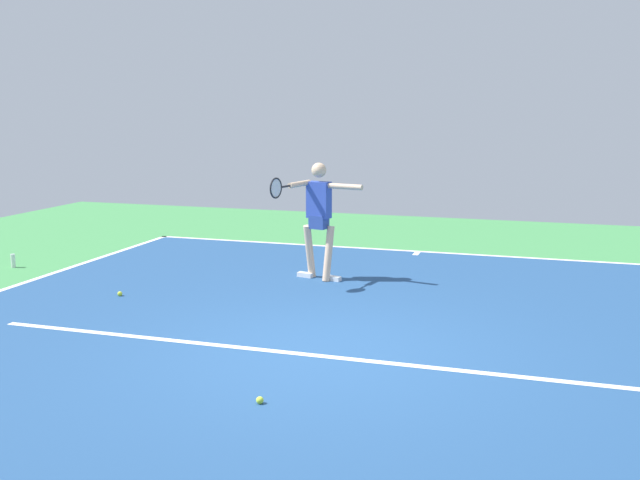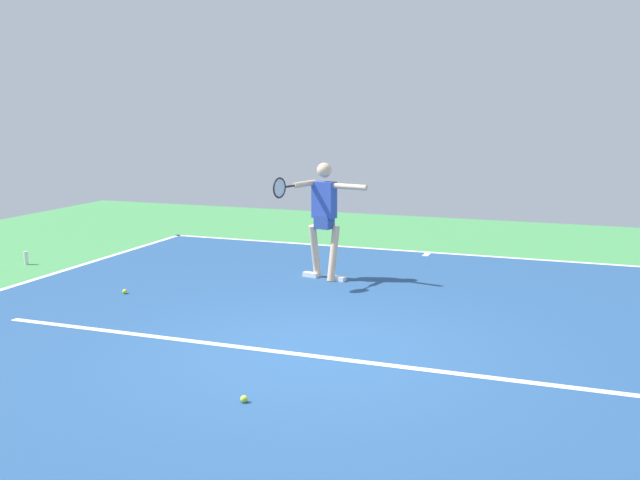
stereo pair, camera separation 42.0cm
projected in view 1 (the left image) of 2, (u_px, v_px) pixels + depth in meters
The scene contains 9 objects.
ground_plane at pixel (322, 353), 7.74m from camera, with size 20.11×20.11×0.00m, color #428E4C.
court_surface at pixel (322, 353), 7.74m from camera, with size 10.32×11.69×0.00m, color navy.
court_line_baseline_near at pixel (418, 251), 13.18m from camera, with size 10.32×0.10×0.01m, color white.
court_line_service at pixel (319, 356), 7.65m from camera, with size 7.74×0.10×0.01m, color white.
court_line_centre_mark at pixel (416, 253), 12.99m from camera, with size 0.10×0.30×0.01m, color white.
tennis_player at pixel (318, 213), 10.87m from camera, with size 1.10×1.16×1.75m.
tennis_ball_near_player at pixel (260, 400), 6.41m from camera, with size 0.07×0.07×0.07m, color #C6E53D.
tennis_ball_far_corner at pixel (120, 294), 10.07m from camera, with size 0.07×0.07×0.07m, color #CCE033.
water_bottle at pixel (13, 261), 11.85m from camera, with size 0.07×0.07×0.22m, color white.
Camera 1 is at (-2.22, 7.07, 2.54)m, focal length 41.42 mm.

